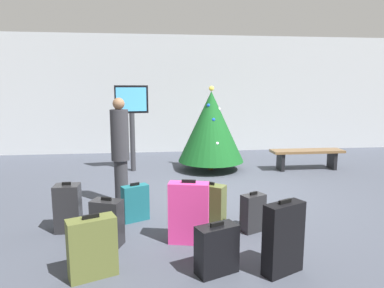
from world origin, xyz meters
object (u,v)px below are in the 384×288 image
Objects in this scene: flight_info_kiosk at (132,113)px; suitcase_3 at (135,203)px; traveller_0 at (120,149)px; suitcase_2 at (217,249)px; suitcase_0 at (209,204)px; suitcase_7 at (68,208)px; suitcase_1 at (107,223)px; suitcase_6 at (189,213)px; suitcase_5 at (283,238)px; holiday_tree at (211,126)px; waiting_bench at (307,154)px; suitcase_8 at (253,213)px; suitcase_4 at (92,248)px.

flight_info_kiosk is 3.47× the size of suitcase_3.
traveller_0 reaches higher than suitcase_2.
traveller_0 is 1.74m from suitcase_0.
suitcase_1 is at bearing -40.27° from suitcase_7.
suitcase_0 is at bearing -11.17° from suitcase_3.
suitcase_6 is at bearing -120.36° from suitcase_0.
suitcase_6 is (-0.36, -0.61, 0.10)m from suitcase_0.
suitcase_6 reaches higher than suitcase_5.
suitcase_2 is at bearing -98.94° from holiday_tree.
suitcase_7 is (-0.71, -3.39, -1.04)m from flight_info_kiosk.
suitcase_7 is at bearing -101.78° from flight_info_kiosk.
traveller_0 is 2.91× the size of suitcase_0.
flight_info_kiosk is (-1.84, 0.11, 0.32)m from holiday_tree.
suitcase_0 is 0.76× the size of suitcase_5.
flight_info_kiosk reaches higher than traveller_0.
suitcase_1 reaches higher than waiting_bench.
suitcase_5 is (-0.02, -4.67, -0.66)m from holiday_tree.
suitcase_7 reaches higher than suitcase_8.
flight_info_kiosk reaches higher than suitcase_6.
flight_info_kiosk reaches higher than suitcase_1.
suitcase_5 is at bearing -89.86° from suitcase_8.
suitcase_0 is 1.56m from suitcase_5.
holiday_tree is 1.11× the size of traveller_0.
suitcase_4 is (-4.31, -4.28, -0.05)m from waiting_bench.
suitcase_5 is (1.82, -4.78, -0.98)m from flight_info_kiosk.
suitcase_1 is 2.13m from suitcase_5.
suitcase_7 is (-2.55, -3.28, -0.72)m from holiday_tree.
suitcase_3 is (-0.93, 1.58, 0.00)m from suitcase_2.
waiting_bench is at bearing -5.98° from holiday_tree.
suitcase_5 reaches higher than suitcase_3.
suitcase_7 is at bearing -147.90° from waiting_bench.
suitcase_1 is 0.90× the size of suitcase_7.
holiday_tree reaches higher than suitcase_4.
suitcase_2 is (-3.02, -4.35, -0.10)m from waiting_bench.
suitcase_2 is 0.80m from suitcase_6.
suitcase_8 is at bearing 55.43° from suitcase_2.
suitcase_6 reaches higher than suitcase_8.
suitcase_4 is 0.82× the size of suitcase_6.
holiday_tree is 2.87× the size of suitcase_7.
flight_info_kiosk is 4.27m from suitcase_8.
traveller_0 is 2.29m from suitcase_4.
suitcase_1 is 1.11× the size of suitcase_8.
traveller_0 is at bearing 56.18° from suitcase_7.
suitcase_3 is (-1.06, 0.21, -0.02)m from suitcase_0.
suitcase_5 is (2.00, -0.16, 0.07)m from suitcase_4.
traveller_0 is 2.64× the size of suitcase_4.
suitcase_3 is 0.83× the size of suitcase_7.
waiting_bench is 5.53m from suitcase_1.
suitcase_7 is at bearing -178.35° from suitcase_0.
suitcase_3 is 1.72m from suitcase_8.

